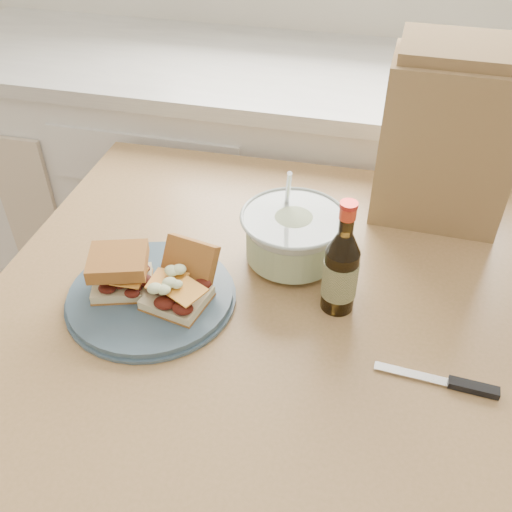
% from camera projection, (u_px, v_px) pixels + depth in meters
% --- Properties ---
extents(cabinet_run, '(2.50, 0.64, 0.94)m').
position_uv_depth(cabinet_run, '(332.00, 210.00, 1.86)').
color(cabinet_run, white).
rests_on(cabinet_run, ground).
extents(dining_table, '(1.02, 1.02, 0.83)m').
position_uv_depth(dining_table, '(263.00, 347.00, 1.09)').
color(dining_table, tan).
rests_on(dining_table, ground).
extents(plate, '(0.29, 0.29, 0.02)m').
position_uv_depth(plate, '(151.00, 296.00, 1.01)').
color(plate, '#42596A').
rests_on(plate, dining_table).
extents(sandwich_left, '(0.12, 0.12, 0.07)m').
position_uv_depth(sandwich_left, '(120.00, 271.00, 0.99)').
color(sandwich_left, beige).
rests_on(sandwich_left, plate).
extents(sandwich_right, '(0.12, 0.16, 0.09)m').
position_uv_depth(sandwich_right, '(181.00, 282.00, 0.98)').
color(sandwich_right, beige).
rests_on(sandwich_right, plate).
extents(coleslaw_bowl, '(0.20, 0.20, 0.20)m').
position_uv_depth(coleslaw_bowl, '(293.00, 238.00, 1.07)').
color(coleslaw_bowl, '#B4C2BB').
rests_on(coleslaw_bowl, dining_table).
extents(beer_bottle, '(0.06, 0.06, 0.22)m').
position_uv_depth(beer_bottle, '(341.00, 270.00, 0.95)').
color(beer_bottle, black).
rests_on(beer_bottle, dining_table).
extents(knife, '(0.19, 0.03, 0.01)m').
position_uv_depth(knife, '(457.00, 384.00, 0.86)').
color(knife, silver).
rests_on(knife, dining_table).
extents(paper_bag, '(0.26, 0.17, 0.33)m').
position_uv_depth(paper_bag, '(446.00, 142.00, 1.12)').
color(paper_bag, olive).
rests_on(paper_bag, dining_table).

